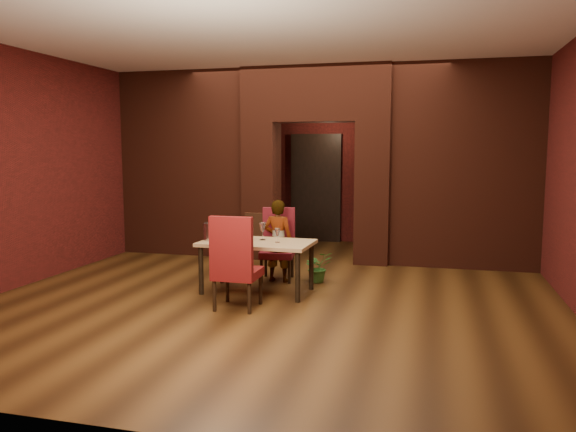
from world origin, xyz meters
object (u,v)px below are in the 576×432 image
Objects in this scene: chair_near at (238,262)px; wine_glass_b at (263,231)px; person_seated at (278,241)px; wine_glass_c at (277,235)px; chair_far at (277,245)px; wine_bucket at (211,232)px; dining_table at (257,267)px; wine_glass_a at (248,232)px; potted_plant at (318,267)px; water_bottle at (229,228)px.

chair_near is 4.84× the size of wine_glass_b.
person_seated is 0.72m from wine_glass_c.
wine_bucket is at bearing -138.40° from chair_far.
dining_table is 6.92× the size of wine_glass_a.
chair_near is 0.87m from wine_glass_a.
potted_plant is at bearing 50.41° from dining_table.
wine_glass_b is 0.49m from water_bottle.
chair_far is at bearing 86.45° from dining_table.
wine_glass_b is (0.04, 0.12, 0.45)m from dining_table.
person_seated reaches higher than water_bottle.
water_bottle is (-0.45, 0.16, 0.47)m from dining_table.
wine_glass_b reaches higher than wine_glass_a.
wine_glass_c is 0.79× the size of wine_bucket.
potted_plant is at bearing 44.95° from wine_glass_b.
chair_far is 0.66m from potted_plant.
water_bottle is 1.38m from potted_plant.
wine_glass_b is 1.04m from potted_plant.
chair_near is at bearing -100.39° from chair_far.
wine_glass_a is at bearing -163.09° from wine_glass_b.
chair_far is 3.76× the size of water_bottle.
wine_glass_a is 0.49m from wine_bucket.
wine_glass_a is 0.90× the size of wine_glass_b.
person_seated reaches higher than chair_far.
wine_bucket is (-0.68, -0.79, 0.28)m from chair_far.
chair_far is 0.10m from person_seated.
wine_glass_b is 0.68m from wine_bucket.
dining_table is at bearing -89.59° from chair_near.
chair_far is 0.92× the size of chair_near.
dining_table is 1.40× the size of chair_far.
dining_table is 0.70m from person_seated.
person_seated is at bearing 45.49° from wine_bucket.
wine_glass_a reaches higher than potted_plant.
person_seated is 1.04m from wine_bucket.
wine_bucket is at bearing 51.62° from person_seated.
water_bottle is at bearing 175.40° from wine_glass_b.
wine_glass_a is at bearing 17.52° from wine_bucket.
chair_far is 4.42× the size of wine_bucket.
wine_bucket is 0.85× the size of water_bottle.
wine_bucket is (-0.61, -0.08, 0.45)m from dining_table.
chair_far is at bearing 46.70° from water_bottle.
wine_glass_b is at bearing -100.90° from chair_far.
chair_near reaches higher than dining_table.
chair_near reaches higher than potted_plant.
chair_far reaches higher than wine_glass_a.
person_seated is 5.03× the size of wine_bucket.
wine_glass_a is 1.14× the size of wine_glass_c.
dining_table reaches higher than potted_plant.
person_seated is (0.10, 1.41, 0.03)m from chair_near.
person_seated reaches higher than wine_glass_a.
chair_near is at bearing -63.70° from water_bottle.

